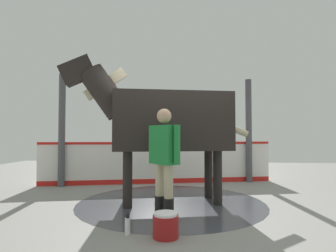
{
  "coord_description": "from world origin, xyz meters",
  "views": [
    {
      "loc": [
        -0.14,
        4.94,
        1.2
      ],
      "look_at": [
        0.25,
        0.41,
        1.37
      ],
      "focal_mm": 29.48,
      "sensor_mm": 36.0,
      "label": 1
    }
  ],
  "objects_px": {
    "wash_bucket": "(166,225)",
    "handler": "(164,156)",
    "bottle_spray": "(157,223)",
    "horse": "(164,121)",
    "bottle_shampoo": "(128,225)"
  },
  "relations": [
    {
      "from": "horse",
      "to": "bottle_spray",
      "type": "distance_m",
      "value": 2.02
    },
    {
      "from": "wash_bucket",
      "to": "bottle_spray",
      "type": "height_order",
      "value": "wash_bucket"
    },
    {
      "from": "horse",
      "to": "bottle_shampoo",
      "type": "xyz_separation_m",
      "value": [
        0.28,
        1.66,
        -1.37
      ]
    },
    {
      "from": "horse",
      "to": "wash_bucket",
      "type": "bearing_deg",
      "value": 83.37
    },
    {
      "from": "handler",
      "to": "bottle_spray",
      "type": "relative_size",
      "value": 8.65
    },
    {
      "from": "bottle_spray",
      "to": "handler",
      "type": "bearing_deg",
      "value": -94.72
    },
    {
      "from": "horse",
      "to": "bottle_shampoo",
      "type": "relative_size",
      "value": 13.68
    },
    {
      "from": "handler",
      "to": "bottle_spray",
      "type": "distance_m",
      "value": 0.96
    },
    {
      "from": "bottle_spray",
      "to": "wash_bucket",
      "type": "bearing_deg",
      "value": 118.03
    },
    {
      "from": "wash_bucket",
      "to": "handler",
      "type": "bearing_deg",
      "value": -82.76
    },
    {
      "from": "handler",
      "to": "bottle_spray",
      "type": "bearing_deg",
      "value": -138.93
    },
    {
      "from": "wash_bucket",
      "to": "bottle_spray",
      "type": "relative_size",
      "value": 1.66
    },
    {
      "from": "handler",
      "to": "wash_bucket",
      "type": "relative_size",
      "value": 5.21
    },
    {
      "from": "wash_bucket",
      "to": "bottle_spray",
      "type": "xyz_separation_m",
      "value": [
        0.13,
        -0.25,
        -0.06
      ]
    },
    {
      "from": "horse",
      "to": "wash_bucket",
      "type": "relative_size",
      "value": 11.12
    }
  ]
}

